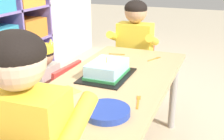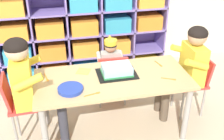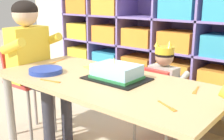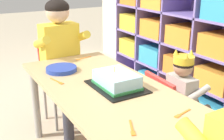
{
  "view_description": "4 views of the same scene",
  "coord_description": "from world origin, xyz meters",
  "px_view_note": "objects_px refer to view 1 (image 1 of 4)",
  "views": [
    {
      "loc": [
        -1.45,
        -0.58,
        1.26
      ],
      "look_at": [
        -0.0,
        0.0,
        0.69
      ],
      "focal_mm": 45.37,
      "sensor_mm": 36.0,
      "label": 1
    },
    {
      "loc": [
        -0.48,
        -2.11,
        1.92
      ],
      "look_at": [
        -0.0,
        0.02,
        0.7
      ],
      "focal_mm": 44.26,
      "sensor_mm": 36.0,
      "label": 2
    },
    {
      "loc": [
        1.04,
        -1.18,
        1.1
      ],
      "look_at": [
        0.04,
        0.02,
        0.69
      ],
      "focal_mm": 44.03,
      "sensor_mm": 36.0,
      "label": 3
    },
    {
      "loc": [
        1.42,
        -0.78,
        1.3
      ],
      "look_at": [
        0.03,
        0.04,
        0.73
      ],
      "focal_mm": 45.93,
      "sensor_mm": 36.0,
      "label": 4
    }
  ],
  "objects_px": {
    "classroom_chair_blue": "(56,100)",
    "paper_plate_stack": "(107,112)",
    "activity_table": "(112,93)",
    "child_with_crown": "(41,81)",
    "guest_at_table_side": "(133,47)",
    "birthday_cake_on_tray": "(107,70)",
    "fork_near_child_seat": "(33,124)",
    "fork_near_cake_tray": "(155,59)",
    "fork_by_napkin": "(138,101)",
    "fork_at_table_front_edge": "(118,54)",
    "adult_helper_seated": "(37,136)",
    "classroom_chair_guest_side": "(136,67)"
  },
  "relations": [
    {
      "from": "child_with_crown",
      "to": "fork_by_napkin",
      "type": "height_order",
      "value": "child_with_crown"
    },
    {
      "from": "activity_table",
      "to": "fork_near_child_seat",
      "type": "distance_m",
      "value": 0.61
    },
    {
      "from": "activity_table",
      "to": "birthday_cake_on_tray",
      "type": "relative_size",
      "value": 3.87
    },
    {
      "from": "child_with_crown",
      "to": "birthday_cake_on_tray",
      "type": "height_order",
      "value": "child_with_crown"
    },
    {
      "from": "fork_near_cake_tray",
      "to": "fork_near_child_seat",
      "type": "xyz_separation_m",
      "value": [
        -1.09,
        0.26,
        0.0
      ]
    },
    {
      "from": "activity_table",
      "to": "child_with_crown",
      "type": "relative_size",
      "value": 1.77
    },
    {
      "from": "adult_helper_seated",
      "to": "fork_at_table_front_edge",
      "type": "bearing_deg",
      "value": -86.07
    },
    {
      "from": "classroom_chair_blue",
      "to": "child_with_crown",
      "type": "relative_size",
      "value": 0.8
    },
    {
      "from": "child_with_crown",
      "to": "paper_plate_stack",
      "type": "bearing_deg",
      "value": 59.26
    },
    {
      "from": "adult_helper_seated",
      "to": "child_with_crown",
      "type": "bearing_deg",
      "value": -57.9
    },
    {
      "from": "child_with_crown",
      "to": "fork_at_table_front_edge",
      "type": "height_order",
      "value": "child_with_crown"
    },
    {
      "from": "fork_at_table_front_edge",
      "to": "fork_near_cake_tray",
      "type": "bearing_deg",
      "value": 165.42
    },
    {
      "from": "classroom_chair_guest_side",
      "to": "paper_plate_stack",
      "type": "relative_size",
      "value": 3.0
    },
    {
      "from": "guest_at_table_side",
      "to": "fork_near_cake_tray",
      "type": "relative_size",
      "value": 7.9
    },
    {
      "from": "birthday_cake_on_tray",
      "to": "fork_near_child_seat",
      "type": "xyz_separation_m",
      "value": [
        -0.64,
        0.07,
        -0.04
      ]
    },
    {
      "from": "classroom_chair_blue",
      "to": "paper_plate_stack",
      "type": "distance_m",
      "value": 0.82
    },
    {
      "from": "paper_plate_stack",
      "to": "fork_near_child_seat",
      "type": "bearing_deg",
      "value": 127.6
    },
    {
      "from": "activity_table",
      "to": "fork_at_table_front_edge",
      "type": "distance_m",
      "value": 0.54
    },
    {
      "from": "fork_at_table_front_edge",
      "to": "fork_near_child_seat",
      "type": "relative_size",
      "value": 0.86
    },
    {
      "from": "child_with_crown",
      "to": "adult_helper_seated",
      "type": "xyz_separation_m",
      "value": [
        -0.83,
        -0.58,
        0.19
      ]
    },
    {
      "from": "birthday_cake_on_tray",
      "to": "fork_by_napkin",
      "type": "xyz_separation_m",
      "value": [
        -0.27,
        -0.28,
        -0.04
      ]
    },
    {
      "from": "guest_at_table_side",
      "to": "classroom_chair_guest_side",
      "type": "bearing_deg",
      "value": 90.0
    },
    {
      "from": "child_with_crown",
      "to": "adult_helper_seated",
      "type": "bearing_deg",
      "value": 38.94
    },
    {
      "from": "classroom_chair_blue",
      "to": "paper_plate_stack",
      "type": "xyz_separation_m",
      "value": [
        -0.49,
        -0.6,
        0.28
      ]
    },
    {
      "from": "guest_at_table_side",
      "to": "fork_near_cake_tray",
      "type": "xyz_separation_m",
      "value": [
        -0.31,
        -0.27,
        0.02
      ]
    },
    {
      "from": "fork_near_cake_tray",
      "to": "fork_at_table_front_edge",
      "type": "relative_size",
      "value": 1.01
    },
    {
      "from": "child_with_crown",
      "to": "birthday_cake_on_tray",
      "type": "bearing_deg",
      "value": 88.56
    },
    {
      "from": "adult_helper_seated",
      "to": "classroom_chair_guest_side",
      "type": "relative_size",
      "value": 1.67
    },
    {
      "from": "child_with_crown",
      "to": "adult_helper_seated",
      "type": "height_order",
      "value": "adult_helper_seated"
    },
    {
      "from": "paper_plate_stack",
      "to": "child_with_crown",
      "type": "bearing_deg",
      "value": 55.24
    },
    {
      "from": "activity_table",
      "to": "classroom_chair_guest_side",
      "type": "relative_size",
      "value": 2.19
    },
    {
      "from": "paper_plate_stack",
      "to": "guest_at_table_side",
      "type": "bearing_deg",
      "value": 12.31
    },
    {
      "from": "guest_at_table_side",
      "to": "paper_plate_stack",
      "type": "xyz_separation_m",
      "value": [
        -1.21,
        -0.26,
        0.03
      ]
    },
    {
      "from": "classroom_chair_blue",
      "to": "paper_plate_stack",
      "type": "bearing_deg",
      "value": 54.88
    },
    {
      "from": "birthday_cake_on_tray",
      "to": "fork_by_napkin",
      "type": "distance_m",
      "value": 0.39
    },
    {
      "from": "adult_helper_seated",
      "to": "paper_plate_stack",
      "type": "distance_m",
      "value": 0.36
    },
    {
      "from": "classroom_chair_blue",
      "to": "fork_at_table_front_edge",
      "type": "xyz_separation_m",
      "value": [
        0.41,
        -0.32,
        0.26
      ]
    },
    {
      "from": "fork_at_table_front_edge",
      "to": "child_with_crown",
      "type": "bearing_deg",
      "value": 30.17
    },
    {
      "from": "guest_at_table_side",
      "to": "birthday_cake_on_tray",
      "type": "distance_m",
      "value": 0.77
    },
    {
      "from": "fork_by_napkin",
      "to": "fork_at_table_front_edge",
      "type": "distance_m",
      "value": 0.82
    },
    {
      "from": "guest_at_table_side",
      "to": "fork_near_child_seat",
      "type": "distance_m",
      "value": 1.4
    },
    {
      "from": "fork_by_napkin",
      "to": "fork_near_cake_tray",
      "type": "bearing_deg",
      "value": 173.98
    },
    {
      "from": "classroom_chair_guest_side",
      "to": "paper_plate_stack",
      "type": "xyz_separation_m",
      "value": [
        -1.32,
        -0.26,
        0.25
      ]
    },
    {
      "from": "paper_plate_stack",
      "to": "fork_near_cake_tray",
      "type": "xyz_separation_m",
      "value": [
        0.89,
        -0.01,
        -0.01
      ]
    },
    {
      "from": "classroom_chair_blue",
      "to": "birthday_cake_on_tray",
      "type": "distance_m",
      "value": 0.52
    },
    {
      "from": "child_with_crown",
      "to": "fork_by_napkin",
      "type": "bearing_deg",
      "value": 72.61
    },
    {
      "from": "birthday_cake_on_tray",
      "to": "fork_at_table_front_edge",
      "type": "height_order",
      "value": "birthday_cake_on_tray"
    },
    {
      "from": "child_with_crown",
      "to": "fork_near_cake_tray",
      "type": "height_order",
      "value": "child_with_crown"
    },
    {
      "from": "activity_table",
      "to": "guest_at_table_side",
      "type": "distance_m",
      "value": 0.83
    },
    {
      "from": "child_with_crown",
      "to": "fork_at_table_front_edge",
      "type": "distance_m",
      "value": 0.61
    }
  ]
}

